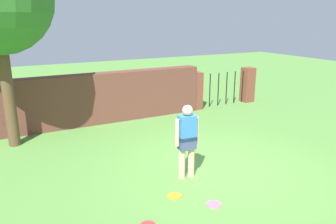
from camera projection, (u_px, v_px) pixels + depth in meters
ground_plane at (215, 168)px, 7.55m from camera, size 40.00×40.00×0.00m
brick_wall at (95, 99)px, 10.57m from camera, size 7.43×0.50×1.64m
person at (187, 138)px, 6.90m from camera, size 0.54×0.25×1.62m
fence_gate at (222, 88)px, 12.86m from camera, size 2.97×0.44×1.40m
frisbee_orange at (174, 196)px, 6.36m from camera, size 0.27×0.27×0.02m
frisbee_pink at (214, 204)px, 6.08m from camera, size 0.27×0.27×0.02m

